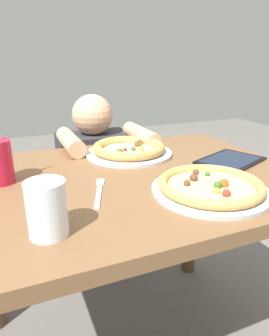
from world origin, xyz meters
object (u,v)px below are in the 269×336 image
diner_seated (96,191)px  water_cup_clear (47,208)px  tablet (231,160)px  pizza_far (129,149)px  pizza_near (210,187)px  fork (99,191)px

diner_seated → water_cup_clear: bearing=-111.4°
water_cup_clear → tablet: bearing=20.1°
pizza_far → tablet: pizza_far is taller
pizza_near → diner_seated: 0.88m
tablet → pizza_near: bearing=-139.7°
pizza_near → tablet: (0.24, 0.20, -0.01)m
water_cup_clear → tablet: (0.69, 0.25, -0.06)m
pizza_far → diner_seated: (-0.04, 0.38, -0.33)m
tablet → diner_seated: (-0.35, 0.61, -0.31)m
fork → diner_seated: size_ratio=0.21×
diner_seated → tablet: bearing=-59.9°
water_cup_clear → diner_seated: bearing=68.6°
pizza_near → water_cup_clear: (-0.45, -0.05, 0.04)m
pizza_far → diner_seated: size_ratio=0.36×
water_cup_clear → diner_seated: size_ratio=0.13×
water_cup_clear → diner_seated: 0.99m
pizza_near → water_cup_clear: bearing=-173.9°
pizza_near → tablet: bearing=40.3°
water_cup_clear → fork: (0.16, 0.18, -0.06)m
fork → tablet: (0.53, 0.08, 0.00)m
water_cup_clear → pizza_far: bearing=51.9°
diner_seated → fork: bearing=-104.3°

